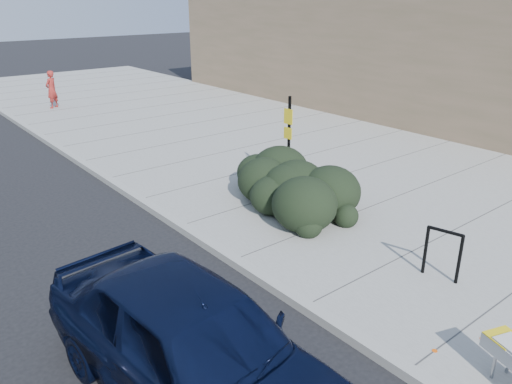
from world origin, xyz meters
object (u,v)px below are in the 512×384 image
at_px(bike_rack, 443,249).
at_px(sedan_navy, 194,345).
at_px(pedestrian, 52,89).
at_px(sign_post, 289,136).

bearing_deg(bike_rack, sedan_navy, 160.95).
height_order(bike_rack, pedestrian, pedestrian).
xyz_separation_m(sedan_navy, pedestrian, (4.52, 19.04, 0.13)).
xyz_separation_m(bike_rack, sign_post, (1.02, 5.22, 0.81)).
distance_m(sign_post, sedan_navy, 7.68).
bearing_deg(pedestrian, sign_post, 63.16).
height_order(bike_rack, sign_post, sign_post).
xyz_separation_m(bike_rack, sedan_navy, (-4.97, 0.45, 0.12)).
relative_size(sign_post, sedan_navy, 0.49).
height_order(sign_post, sedan_navy, sign_post).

